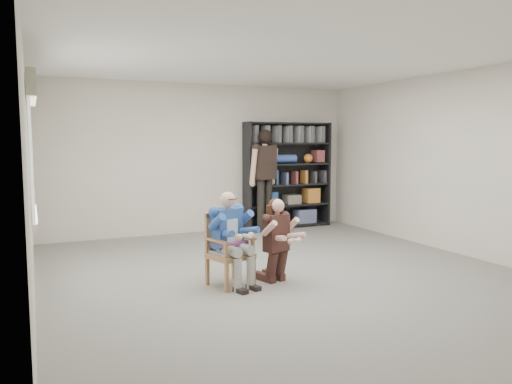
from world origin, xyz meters
name	(u,v)px	position (x,y,z in m)	size (l,w,h in m)	color
room_shell	(290,168)	(0.00, 0.00, 1.40)	(6.00, 7.00, 2.80)	white
floor	(289,277)	(0.00, 0.00, 0.00)	(6.00, 7.00, 0.01)	slate
window_left	(33,151)	(-2.95, 1.00, 1.63)	(0.16, 2.00, 1.75)	silver
armchair	(230,249)	(-0.83, -0.04, 0.44)	(0.51, 0.49, 0.88)	olive
seated_man	(230,239)	(-0.83, -0.04, 0.57)	(0.49, 0.69, 1.15)	navy
kneeling_woman	(278,240)	(-0.25, -0.16, 0.53)	(0.44, 0.71, 1.05)	#341E1B
bookshelf	(287,175)	(1.70, 3.28, 1.05)	(1.80, 0.38, 2.10)	black
standing_man	(265,181)	(1.07, 3.02, 0.97)	(0.60, 0.33, 1.93)	black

